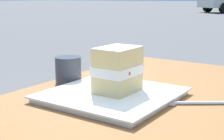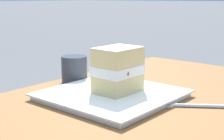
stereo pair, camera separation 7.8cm
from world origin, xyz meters
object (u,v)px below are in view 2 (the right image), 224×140
dessert_plate (112,95)px  coffee_cup (74,69)px  dessert_fork (192,106)px  cake_slice (118,70)px

dessert_plate → coffee_cup: size_ratio=3.82×
dessert_plate → dessert_fork: dessert_plate is taller
cake_slice → coffee_cup: 0.20m
cake_slice → dessert_fork: (-0.05, 0.17, -0.07)m
dessert_plate → coffee_cup: (-0.05, -0.18, 0.03)m
cake_slice → coffee_cup: bearing=-101.7°
cake_slice → dessert_fork: size_ratio=0.72×
cake_slice → dessert_fork: bearing=107.5°
dessert_fork → coffee_cup: (0.01, -0.36, 0.03)m
cake_slice → coffee_cup: size_ratio=1.43×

